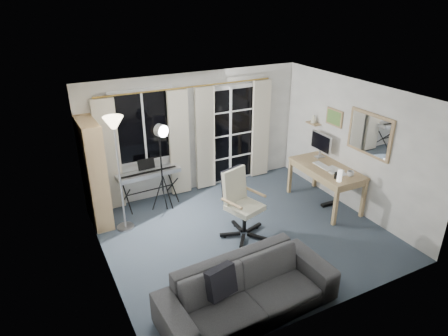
# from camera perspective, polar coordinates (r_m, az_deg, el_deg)

# --- Properties ---
(floor) EXTENTS (4.50, 4.00, 0.02)m
(floor) POSITION_cam_1_polar(r_m,az_deg,el_deg) (6.90, 2.96, -9.48)
(floor) COLOR #374250
(floor) RESTS_ON ground
(window) EXTENTS (1.20, 0.08, 1.40)m
(window) POSITION_cam_1_polar(r_m,az_deg,el_deg) (7.52, -11.45, 5.83)
(window) COLOR white
(window) RESTS_ON floor
(french_door) EXTENTS (1.32, 0.09, 2.11)m
(french_door) POSITION_cam_1_polar(r_m,az_deg,el_deg) (8.31, 0.80, 4.64)
(french_door) COLOR white
(french_door) RESTS_ON floor
(curtains) EXTENTS (3.60, 0.07, 2.13)m
(curtains) POSITION_cam_1_polar(r_m,az_deg,el_deg) (7.85, -4.63, 3.89)
(curtains) COLOR gold
(curtains) RESTS_ON floor
(bookshelf) EXTENTS (0.32, 0.88, 1.88)m
(bookshelf) POSITION_cam_1_polar(r_m,az_deg,el_deg) (7.17, -18.29, -1.16)
(bookshelf) COLOR tan
(bookshelf) RESTS_ON floor
(torchiere_lamp) EXTENTS (0.41, 0.41, 2.02)m
(torchiere_lamp) POSITION_cam_1_polar(r_m,az_deg,el_deg) (6.55, -15.25, 3.79)
(torchiere_lamp) COLOR #B2B2B7
(torchiere_lamp) RESTS_ON floor
(keyboard_piano) EXTENTS (1.21, 0.62, 0.87)m
(keyboard_piano) POSITION_cam_1_polar(r_m,az_deg,el_deg) (7.57, -10.71, -0.87)
(keyboard_piano) COLOR black
(keyboard_piano) RESTS_ON floor
(studio_light) EXTENTS (0.40, 0.40, 1.73)m
(studio_light) POSITION_cam_1_polar(r_m,az_deg,el_deg) (7.06, -8.94, 3.83)
(studio_light) COLOR black
(studio_light) RESTS_ON floor
(office_chair) EXTENTS (0.81, 0.77, 1.16)m
(office_chair) POSITION_cam_1_polar(r_m,az_deg,el_deg) (6.59, 2.14, -4.21)
(office_chair) COLOR black
(office_chair) RESTS_ON floor
(desk) EXTENTS (0.75, 1.46, 0.78)m
(desk) POSITION_cam_1_polar(r_m,az_deg,el_deg) (7.72, 14.42, -0.52)
(desk) COLOR #A27B53
(desk) RESTS_ON floor
(monitor) EXTENTS (0.19, 0.56, 0.49)m
(monitor) POSITION_cam_1_polar(r_m,az_deg,el_deg) (8.00, 13.69, 3.49)
(monitor) COLOR silver
(monitor) RESTS_ON desk
(desk_clutter) EXTENTS (0.47, 0.88, 0.98)m
(desk_clutter) POSITION_cam_1_polar(r_m,az_deg,el_deg) (7.55, 15.10, -1.77)
(desk_clutter) COLOR white
(desk_clutter) RESTS_ON desk
(mug) EXTENTS (0.13, 0.10, 0.13)m
(mug) POSITION_cam_1_polar(r_m,az_deg,el_deg) (7.40, 17.63, -0.69)
(mug) COLOR silver
(mug) RESTS_ON desk
(wall_mirror) EXTENTS (0.04, 0.94, 0.74)m
(wall_mirror) POSITION_cam_1_polar(r_m,az_deg,el_deg) (7.26, 20.09, 4.55)
(wall_mirror) COLOR tan
(wall_mirror) RESTS_ON floor
(framed_print) EXTENTS (0.03, 0.42, 0.32)m
(framed_print) POSITION_cam_1_polar(r_m,az_deg,el_deg) (7.85, 15.49, 6.97)
(framed_print) COLOR tan
(framed_print) RESTS_ON floor
(wall_shelf) EXTENTS (0.16, 0.30, 0.18)m
(wall_shelf) POSITION_cam_1_polar(r_m,az_deg,el_deg) (8.22, 12.67, 6.62)
(wall_shelf) COLOR tan
(wall_shelf) RESTS_ON floor
(sofa) EXTENTS (2.34, 0.79, 0.90)m
(sofa) POSITION_cam_1_polar(r_m,az_deg,el_deg) (5.21, 3.46, -16.09)
(sofa) COLOR #2A2A2C
(sofa) RESTS_ON floor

